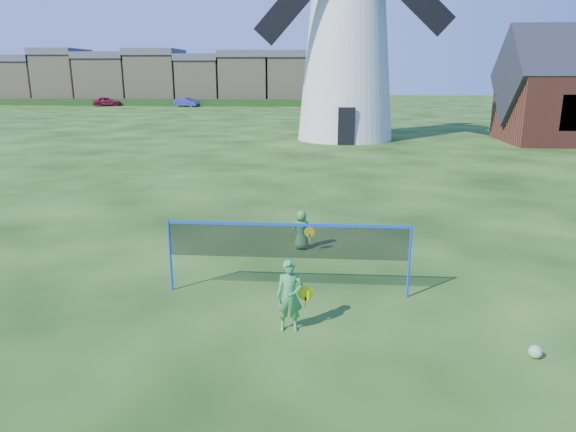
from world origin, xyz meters
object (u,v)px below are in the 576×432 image
at_px(player_girl, 290,296).
at_px(play_ball, 535,352).
at_px(badminton_net, 288,242).
at_px(car_left, 107,101).
at_px(windmill, 347,36).
at_px(car_right, 187,102).
at_px(player_boy, 302,230).

distance_m(player_girl, play_ball, 4.17).
xyz_separation_m(badminton_net, car_left, (-31.50, 65.22, -0.48)).
xyz_separation_m(windmill, car_right, (-21.47, 37.23, -6.38)).
height_order(car_left, car_right, car_left).
bearing_deg(windmill, car_right, 119.97).
distance_m(player_boy, car_left, 69.85).
bearing_deg(car_right, windmill, -133.55).
xyz_separation_m(windmill, player_boy, (-1.84, -24.52, -6.48)).
bearing_deg(play_ball, player_girl, 170.67).
xyz_separation_m(car_left, car_right, (12.01, -0.53, -0.04)).
xyz_separation_m(badminton_net, player_girl, (0.16, -1.62, -0.48)).
relative_size(badminton_net, play_ball, 22.95).
bearing_deg(play_ball, car_right, 109.51).
height_order(badminton_net, play_ball, badminton_net).
xyz_separation_m(windmill, car_left, (-33.48, 37.76, -6.34)).
distance_m(badminton_net, car_right, 67.57).
distance_m(badminton_net, player_boy, 3.01).
bearing_deg(player_boy, car_right, -85.91).
relative_size(player_girl, car_left, 0.34).
bearing_deg(car_right, car_left, 103.96).
bearing_deg(car_left, windmill, -160.25).
bearing_deg(play_ball, car_left, 117.90).
distance_m(windmill, play_ball, 30.62).
bearing_deg(player_girl, play_ball, -13.62).
height_order(player_boy, car_left, car_left).
height_order(windmill, play_ball, windmill).
distance_m(badminton_net, car_left, 72.43).
height_order(windmill, car_right, windmill).
height_order(play_ball, car_left, car_left).
relative_size(windmill, player_girl, 14.63).
bearing_deg(player_girl, windmill, 82.14).
distance_m(windmill, car_right, 43.45).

